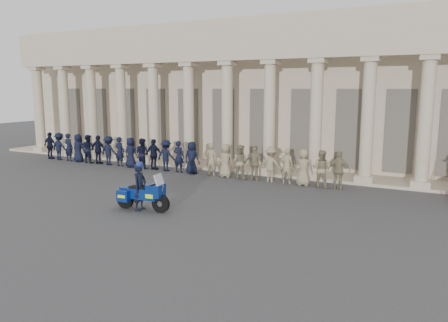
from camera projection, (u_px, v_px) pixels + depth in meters
The scene contains 5 objects.
ground at pixel (167, 205), 18.02m from camera, with size 90.00×90.00×0.00m, color #3B3B3D.
building at pixel (288, 92), 30.16m from camera, with size 40.00×12.50×9.00m.
officer_rank at pixel (167, 156), 25.32m from camera, with size 20.65×0.69×1.83m.
motorcycle at pixel (143, 194), 17.19m from camera, with size 2.38×0.99×1.53m.
rider at pixel (140, 186), 17.19m from camera, with size 0.50×0.72×1.96m.
Camera 1 is at (10.20, -14.38, 4.80)m, focal length 35.00 mm.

